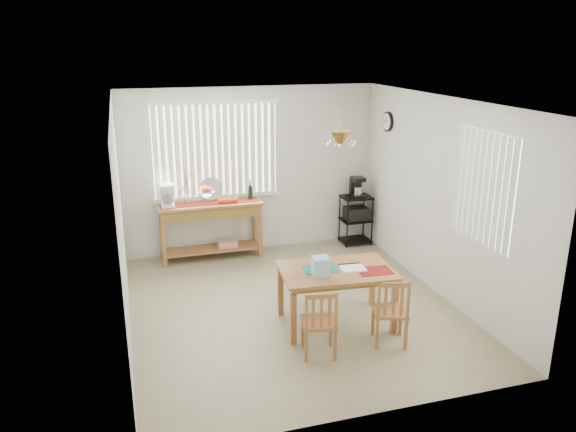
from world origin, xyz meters
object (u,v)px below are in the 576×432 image
object	(u,v)px
chair_left	(319,323)
cart_items	(357,187)
dining_table	(336,276)
chair_right	(391,312)
wire_cart	(356,215)
sideboard	(211,217)

from	to	relation	value
chair_left	cart_items	bearing A→B (deg)	60.77
dining_table	chair_left	size ratio (longest dim) A/B	1.75
dining_table	chair_right	xyz separation A→B (m)	(0.41, -0.62, -0.23)
dining_table	wire_cart	bearing A→B (deg)	62.10
sideboard	dining_table	bearing A→B (deg)	-67.33
dining_table	chair_right	size ratio (longest dim) A/B	1.71
chair_right	wire_cart	bearing A→B (deg)	73.59
sideboard	chair_right	world-z (taller)	sideboard
chair_left	chair_right	size ratio (longest dim) A/B	0.98
wire_cart	chair_right	world-z (taller)	wire_cart
sideboard	wire_cart	xyz separation A→B (m)	(2.39, -0.03, -0.18)
dining_table	chair_left	xyz separation A→B (m)	(-0.43, -0.62, -0.24)
wire_cart	chair_right	size ratio (longest dim) A/B	1.02
wire_cart	dining_table	distance (m)	2.85
cart_items	chair_right	world-z (taller)	cart_items
chair_left	chair_right	world-z (taller)	chair_right
sideboard	cart_items	size ratio (longest dim) A/B	4.72
chair_left	chair_right	distance (m)	0.84
wire_cart	cart_items	xyz separation A→B (m)	(0.00, 0.01, 0.48)
cart_items	chair_right	bearing A→B (deg)	-106.36
sideboard	chair_right	distance (m)	3.50
sideboard	cart_items	xyz separation A→B (m)	(2.39, -0.02, 0.30)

